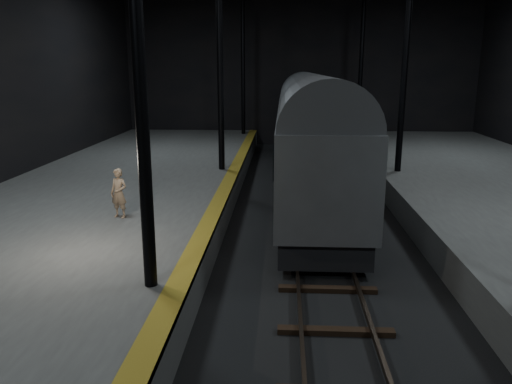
{
  "coord_description": "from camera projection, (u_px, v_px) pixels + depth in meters",
  "views": [
    {
      "loc": [
        -1.13,
        -13.32,
        5.33
      ],
      "look_at": [
        -1.86,
        -0.04,
        2.0
      ],
      "focal_mm": 35.0,
      "sensor_mm": 36.0,
      "label": 1
    }
  ],
  "objects": [
    {
      "name": "track",
      "position": [
        322.0,
        259.0,
        14.12
      ],
      "size": [
        2.4,
        43.0,
        0.24
      ],
      "color": "#3F3328",
      "rests_on": "ground"
    },
    {
      "name": "woman",
      "position": [
        119.0,
        193.0,
        14.65
      ],
      "size": [
        0.62,
        0.5,
        1.47
      ],
      "primitive_type": "imported",
      "rotation": [
        0.0,
        0.0,
        -0.32
      ],
      "color": "tan",
      "rests_on": "platform_left"
    },
    {
      "name": "tactile_strip",
      "position": [
        207.0,
        225.0,
        14.07
      ],
      "size": [
        0.5,
        43.8,
        0.01
      ],
      "primitive_type": "cube",
      "color": "olive",
      "rests_on": "platform_left"
    },
    {
      "name": "platform_left",
      "position": [
        62.0,
        239.0,
        14.42
      ],
      "size": [
        9.0,
        43.8,
        1.0
      ],
      "primitive_type": "cube",
      "color": "#4B4B49",
      "rests_on": "ground"
    },
    {
      "name": "train",
      "position": [
        310.0,
        130.0,
        21.0
      ],
      "size": [
        2.79,
        18.58,
        4.97
      ],
      "color": "#95989C",
      "rests_on": "ground"
    },
    {
      "name": "ground",
      "position": [
        321.0,
        261.0,
        14.14
      ],
      "size": [
        44.0,
        44.0,
        0.0
      ],
      "primitive_type": "plane",
      "color": "black",
      "rests_on": "ground"
    }
  ]
}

